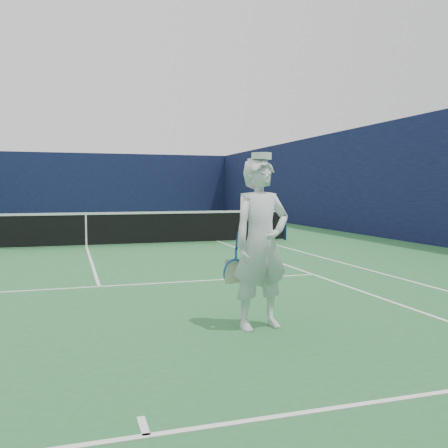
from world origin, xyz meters
name	(u,v)px	position (x,y,z in m)	size (l,w,h in m)	color
ground	(86,246)	(0.00, 0.00, 0.00)	(80.00, 80.00, 0.00)	#286B36
court_markings	(86,246)	(0.00, 0.00, 0.00)	(11.03, 23.83, 0.01)	white
windscreen_fence	(85,179)	(0.00, 0.00, 2.00)	(20.12, 36.12, 4.00)	#0E1433
tennis_net	(86,228)	(0.00, 0.00, 0.55)	(12.88, 0.09, 1.07)	#141E4C
tennis_player	(261,243)	(1.73, -9.62, 1.04)	(0.88, 0.62, 2.12)	white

